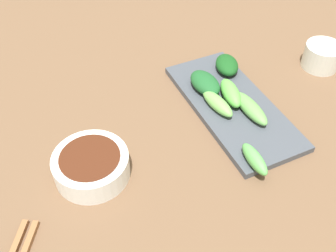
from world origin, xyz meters
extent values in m
cube|color=brown|center=(0.00, 0.00, 0.01)|extent=(2.10, 2.10, 0.02)
cylinder|color=white|center=(-0.15, -0.02, 0.04)|extent=(0.12, 0.12, 0.04)
cylinder|color=#4C2314|center=(-0.15, -0.02, 0.05)|extent=(0.09, 0.09, 0.03)
cube|color=#444953|center=(0.12, 0.02, 0.03)|extent=(0.13, 0.29, 0.01)
ellipsoid|color=#1E592A|center=(0.10, 0.07, 0.05)|extent=(0.05, 0.08, 0.03)
ellipsoid|color=#73BA58|center=(0.09, 0.02, 0.04)|extent=(0.04, 0.08, 0.02)
ellipsoid|color=#174F1C|center=(0.16, 0.11, 0.04)|extent=(0.06, 0.07, 0.03)
ellipsoid|color=#60BB4A|center=(0.12, 0.03, 0.05)|extent=(0.04, 0.08, 0.03)
ellipsoid|color=#5CB255|center=(0.08, -0.12, 0.04)|extent=(0.02, 0.07, 0.02)
ellipsoid|color=#65A851|center=(0.14, -0.02, 0.04)|extent=(0.03, 0.09, 0.02)
cylinder|color=white|center=(0.35, 0.05, 0.04)|extent=(0.07, 0.07, 0.05)
camera|label=1|loc=(-0.20, -0.41, 0.50)|focal=41.80mm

